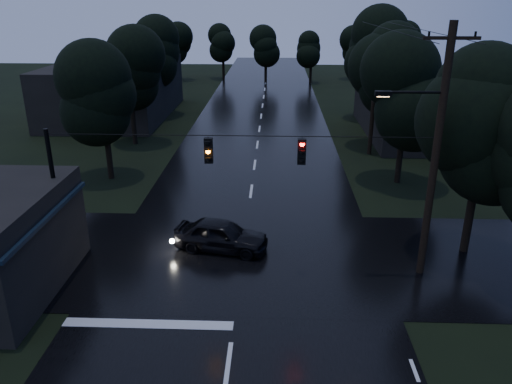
{
  "coord_description": "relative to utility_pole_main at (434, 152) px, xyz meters",
  "views": [
    {
      "loc": [
        1.36,
        -7.46,
        10.73
      ],
      "look_at": [
        0.56,
        13.06,
        2.69
      ],
      "focal_mm": 35.0,
      "sensor_mm": 36.0,
      "label": 1
    }
  ],
  "objects": [
    {
      "name": "tree_left_c",
      "position": [
        -17.61,
        29.0,
        0.74
      ],
      "size": [
        4.48,
        4.48,
        9.44
      ],
      "color": "black",
      "rests_on": "ground"
    },
    {
      "name": "tree_left_a",
      "position": [
        -16.41,
        11.0,
        -0.02
      ],
      "size": [
        3.92,
        3.92,
        8.26
      ],
      "color": "black",
      "rests_on": "ground"
    },
    {
      "name": "building_far_right",
      "position": [
        6.59,
        23.0,
        -3.06
      ],
      "size": [
        10.0,
        14.0,
        4.4
      ],
      "primitive_type": "cube",
      "color": "black",
      "rests_on": "ground"
    },
    {
      "name": "tree_right_c",
      "position": [
        2.79,
        29.0,
        1.11
      ],
      "size": [
        4.76,
        4.76,
        10.03
      ],
      "color": "black",
      "rests_on": "ground"
    },
    {
      "name": "building_far_left",
      "position": [
        -21.41,
        29.0,
        -2.76
      ],
      "size": [
        10.0,
        16.0,
        5.0
      ],
      "primitive_type": "cube",
      "color": "black",
      "rests_on": "ground"
    },
    {
      "name": "tree_right_a",
      "position": [
        1.59,
        11.0,
        0.36
      ],
      "size": [
        4.2,
        4.2,
        8.85
      ],
      "color": "black",
      "rests_on": "ground"
    },
    {
      "name": "tree_corner_near",
      "position": [
        2.59,
        2.0,
        0.74
      ],
      "size": [
        4.48,
        4.48,
        9.44
      ],
      "color": "black",
      "rests_on": "ground"
    },
    {
      "name": "car",
      "position": [
        -8.41,
        1.7,
        -4.54
      ],
      "size": [
        4.49,
        2.53,
        1.44
      ],
      "primitive_type": "imported",
      "rotation": [
        0.0,
        0.0,
        1.37
      ],
      "color": "black",
      "rests_on": "ground"
    },
    {
      "name": "utility_pole_far",
      "position": [
        0.89,
        17.0,
        -1.38
      ],
      "size": [
        2.0,
        0.3,
        7.5
      ],
      "color": "black",
      "rests_on": "ground"
    },
    {
      "name": "span_signals",
      "position": [
        -6.85,
        -0.01,
        -0.01
      ],
      "size": [
        15.0,
        0.37,
        1.12
      ],
      "color": "black",
      "rests_on": "ground"
    },
    {
      "name": "tree_left_b",
      "position": [
        -17.01,
        19.0,
        0.36
      ],
      "size": [
        4.2,
        4.2,
        8.85
      ],
      "color": "black",
      "rests_on": "ground"
    },
    {
      "name": "anchor_pole_left",
      "position": [
        -14.91,
        0.0,
        -2.26
      ],
      "size": [
        0.18,
        0.18,
        6.0
      ],
      "primitive_type": "cylinder",
      "color": "black",
      "rests_on": "ground"
    },
    {
      "name": "utility_pole_main",
      "position": [
        0.0,
        0.0,
        0.0
      ],
      "size": [
        3.5,
        0.3,
        10.0
      ],
      "color": "black",
      "rests_on": "ground"
    },
    {
      "name": "cross_street",
      "position": [
        -7.41,
        1.0,
        -5.26
      ],
      "size": [
        60.0,
        9.0,
        0.02
      ],
      "primitive_type": "cube",
      "color": "black",
      "rests_on": "ground"
    },
    {
      "name": "tree_right_b",
      "position": [
        2.19,
        19.0,
        0.74
      ],
      "size": [
        4.48,
        4.48,
        9.44
      ],
      "color": "black",
      "rests_on": "ground"
    },
    {
      "name": "main_road",
      "position": [
        -7.41,
        19.0,
        -5.26
      ],
      "size": [
        12.0,
        120.0,
        0.02
      ],
      "primitive_type": "cube",
      "color": "black",
      "rests_on": "ground"
    }
  ]
}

